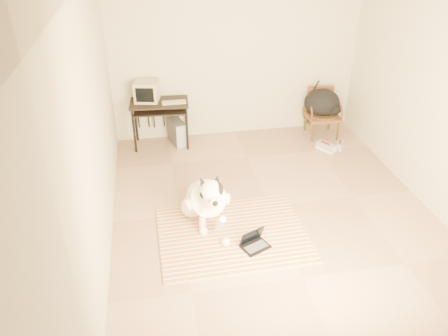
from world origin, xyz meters
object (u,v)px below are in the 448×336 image
object	(u,v)px
dog	(206,200)
rattan_chair	(322,113)
computer_desk	(160,108)
pc_tower	(177,132)
laptop	(254,242)
backpack	(323,104)
crt_monitor	(147,91)

from	to	relation	value
dog	rattan_chair	xyz separation A→B (m)	(2.26, 2.09, 0.06)
computer_desk	rattan_chair	distance (m)	2.70
pc_tower	laptop	bearing A→B (deg)	-76.90
laptop	backpack	bearing A→B (deg)	55.78
computer_desk	backpack	bearing A→B (deg)	-1.46
laptop	computer_desk	xyz separation A→B (m)	(-0.89, 2.71, 0.57)
backpack	crt_monitor	bearing A→B (deg)	176.85
crt_monitor	backpack	bearing A→B (deg)	-3.15
laptop	backpack	world-z (taller)	backpack
dog	pc_tower	world-z (taller)	dog
laptop	backpack	distance (m)	3.24
laptop	crt_monitor	distance (m)	3.11
laptop	pc_tower	xyz separation A→B (m)	(-0.64, 2.73, 0.13)
rattan_chair	computer_desk	bearing A→B (deg)	178.70
dog	computer_desk	distance (m)	2.22
laptop	crt_monitor	bearing A→B (deg)	110.73
dog	computer_desk	xyz separation A→B (m)	(-0.42, 2.16, 0.31)
laptop	pc_tower	distance (m)	2.81
computer_desk	crt_monitor	distance (m)	0.33
computer_desk	pc_tower	distance (m)	0.51
laptop	backpack	xyz separation A→B (m)	(1.80, 2.64, 0.49)
laptop	pc_tower	size ratio (longest dim) A/B	0.80
pc_tower	rattan_chair	xyz separation A→B (m)	(2.43, -0.08, 0.19)
laptop	crt_monitor	xyz separation A→B (m)	(-1.06, 2.80, 0.83)
laptop	computer_desk	world-z (taller)	computer_desk
crt_monitor	rattan_chair	distance (m)	2.91
rattan_chair	dog	bearing A→B (deg)	-137.24
dog	pc_tower	distance (m)	2.18
rattan_chair	crt_monitor	bearing A→B (deg)	177.01
laptop	dog	bearing A→B (deg)	130.00
laptop	rattan_chair	world-z (taller)	rattan_chair
computer_desk	laptop	bearing A→B (deg)	-71.90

